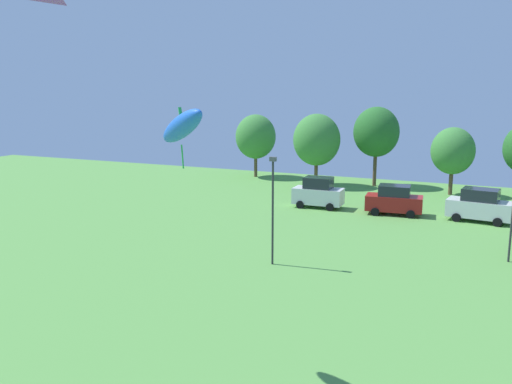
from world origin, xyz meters
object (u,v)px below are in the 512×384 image
(treeline_tree_0, at_px, (256,137))
(treeline_tree_1, at_px, (317,140))
(kite_flying_4, at_px, (182,127))
(parked_car_leftmost, at_px, (318,193))
(treeline_tree_3, at_px, (453,151))
(light_post_1, at_px, (273,204))
(treeline_tree_2, at_px, (376,132))
(parked_car_third_from_left, at_px, (480,206))
(kite_flying_3, at_px, (59,35))
(parked_car_second_from_left, at_px, (394,200))

(treeline_tree_0, distance_m, treeline_tree_1, 8.32)
(kite_flying_4, bearing_deg, parked_car_leftmost, 98.11)
(treeline_tree_1, height_order, treeline_tree_3, treeline_tree_1)
(kite_flying_4, bearing_deg, light_post_1, 97.82)
(kite_flying_4, height_order, treeline_tree_2, kite_flying_4)
(light_post_1, bearing_deg, treeline_tree_0, 115.97)
(treeline_tree_1, xyz_separation_m, treeline_tree_3, (12.90, 0.38, -0.57))
(parked_car_third_from_left, bearing_deg, kite_flying_3, -99.22)
(parked_car_second_from_left, xyz_separation_m, parked_car_third_from_left, (6.16, 0.25, 0.06))
(treeline_tree_2, bearing_deg, parked_car_second_from_left, -71.36)
(parked_car_second_from_left, relative_size, light_post_1, 0.74)
(parked_car_leftmost, relative_size, treeline_tree_1, 0.57)
(kite_flying_4, distance_m, parked_car_leftmost, 28.07)
(kite_flying_3, height_order, parked_car_leftmost, kite_flying_3)
(treeline_tree_3, bearing_deg, parked_car_third_from_left, -74.25)
(treeline_tree_2, bearing_deg, kite_flying_3, -88.73)
(kite_flying_3, xyz_separation_m, treeline_tree_0, (-14.31, 43.78, -6.45))
(kite_flying_3, relative_size, kite_flying_4, 1.13)
(parked_car_leftmost, xyz_separation_m, treeline_tree_3, (9.47, 10.37, 2.83))
(kite_flying_4, distance_m, treeline_tree_0, 42.47)
(treeline_tree_0, relative_size, treeline_tree_3, 1.11)
(light_post_1, distance_m, treeline_tree_0, 30.95)
(kite_flying_3, height_order, kite_flying_4, kite_flying_3)
(kite_flying_3, xyz_separation_m, parked_car_third_from_left, (9.33, 31.40, -9.71))
(parked_car_third_from_left, relative_size, treeline_tree_1, 0.65)
(kite_flying_4, height_order, treeline_tree_1, kite_flying_4)
(parked_car_second_from_left, xyz_separation_m, treeline_tree_3, (3.31, 10.38, 2.92))
(parked_car_leftmost, relative_size, treeline_tree_2, 0.52)
(parked_car_third_from_left, bearing_deg, light_post_1, -115.85)
(kite_flying_3, relative_size, treeline_tree_3, 0.54)
(kite_flying_3, distance_m, kite_flying_4, 5.05)
(treeline_tree_3, bearing_deg, parked_car_second_from_left, -107.67)
(parked_car_third_from_left, relative_size, treeline_tree_0, 0.68)
(treeline_tree_1, distance_m, treeline_tree_2, 5.96)
(parked_car_third_from_left, bearing_deg, treeline_tree_1, 155.58)
(parked_car_second_from_left, distance_m, treeline_tree_3, 11.28)
(kite_flying_4, xyz_separation_m, treeline_tree_0, (-15.15, 39.48, -3.93))
(kite_flying_4, bearing_deg, treeline_tree_0, 110.99)
(light_post_1, height_order, treeline_tree_2, treeline_tree_2)
(treeline_tree_0, xyz_separation_m, treeline_tree_1, (7.89, -2.63, 0.17))
(parked_car_second_from_left, height_order, treeline_tree_0, treeline_tree_0)
(kite_flying_4, distance_m, parked_car_second_from_left, 27.92)
(treeline_tree_3, bearing_deg, treeline_tree_0, 173.82)
(parked_car_third_from_left, distance_m, treeline_tree_1, 18.84)
(kite_flying_4, relative_size, parked_car_second_from_left, 0.67)
(treeline_tree_2, height_order, treeline_tree_3, treeline_tree_2)
(treeline_tree_2, xyz_separation_m, treeline_tree_3, (7.44, -1.87, -1.36))
(treeline_tree_0, bearing_deg, treeline_tree_3, -6.18)
(parked_car_second_from_left, height_order, parked_car_third_from_left, parked_car_third_from_left)
(parked_car_third_from_left, relative_size, treeline_tree_3, 0.76)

